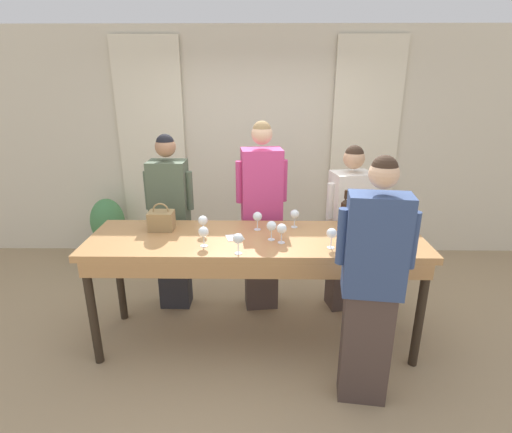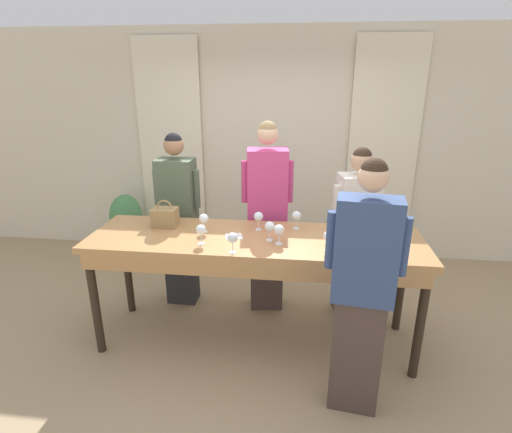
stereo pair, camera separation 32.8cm
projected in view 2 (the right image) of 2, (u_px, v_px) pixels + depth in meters
name	position (u px, v px, depth m)	size (l,w,h in m)	color
ground_plane	(255.00, 339.00, 3.60)	(18.00, 18.00, 0.00)	tan
wall_back	(274.00, 147.00, 4.99)	(12.00, 0.06, 2.80)	beige
curtain_panel_left	(171.00, 150.00, 5.10)	(0.81, 0.03, 2.69)	#EFE5C6
curtain_panel_right	(382.00, 154.00, 4.80)	(0.81, 0.03, 2.69)	#EFE5C6
tasting_bar	(255.00, 249.00, 3.27)	(2.73, 0.78, 0.99)	#B27F4C
wine_bottle	(348.00, 216.00, 3.38)	(0.07, 0.07, 0.33)	black
handbag	(165.00, 217.00, 3.47)	(0.21, 0.15, 0.24)	#997A4C
wine_glass_front_left	(328.00, 237.00, 2.97)	(0.08, 0.08, 0.16)	white
wine_glass_front_mid	(258.00, 217.00, 3.38)	(0.08, 0.08, 0.16)	white
wine_glass_front_right	(204.00, 219.00, 3.33)	(0.08, 0.08, 0.16)	white
wine_glass_center_left	(233.00, 238.00, 2.94)	(0.08, 0.08, 0.16)	white
wine_glass_center_mid	(270.00, 227.00, 3.16)	(0.08, 0.08, 0.16)	white
wine_glass_center_right	(279.00, 230.00, 3.09)	(0.08, 0.08, 0.16)	white
wine_glass_back_left	(297.00, 216.00, 3.40)	(0.08, 0.08, 0.16)	white
wine_glass_back_mid	(201.00, 230.00, 3.09)	(0.08, 0.08, 0.16)	white
napkin	(234.00, 236.00, 3.27)	(0.17, 0.17, 0.00)	white
guest_olive_jacket	(179.00, 220.00, 3.93)	(0.46, 0.26, 1.75)	#28282D
guest_pink_top	(267.00, 218.00, 3.82)	(0.49, 0.30, 1.87)	#473833
guest_cream_sweater	(355.00, 233.00, 3.76)	(0.48, 0.34, 1.65)	#473833
host_pouring	(362.00, 291.00, 2.58)	(0.51, 0.26, 1.80)	#473833
potted_plant	(127.00, 220.00, 5.11)	(0.41, 0.41, 0.83)	#4C4C51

